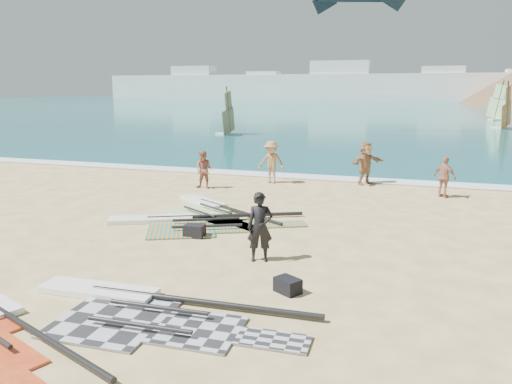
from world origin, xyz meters
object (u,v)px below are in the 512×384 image
(rig_grey, at_px, (138,308))
(gear_bag_far, at_px, (288,285))
(gear_bag_near, at_px, (194,231))
(beachgoer_mid, at_px, (271,162))
(rig_green, at_px, (210,209))
(beachgoer_right, at_px, (366,163))
(rig_orange, at_px, (190,223))
(person_wetsuit, at_px, (260,227))
(beachgoer_left, at_px, (204,170))
(beachgoer_back, at_px, (445,177))

(rig_grey, xyz_separation_m, gear_bag_far, (2.43, 1.68, 0.10))
(gear_bag_near, xyz_separation_m, beachgoer_mid, (-0.23, 8.24, 0.74))
(rig_green, relative_size, beachgoer_mid, 2.52)
(rig_grey, distance_m, rig_green, 7.68)
(beachgoer_mid, bearing_deg, beachgoer_right, 15.80)
(rig_orange, distance_m, person_wetsuit, 3.91)
(rig_green, relative_size, beachgoer_left, 2.98)
(gear_bag_near, relative_size, gear_bag_far, 1.08)
(rig_orange, distance_m, beachgoer_mid, 7.16)
(rig_green, xyz_separation_m, person_wetsuit, (3.12, -4.17, 0.78))
(rig_orange, relative_size, gear_bag_near, 11.02)
(rig_green, bearing_deg, gear_bag_near, -42.75)
(person_wetsuit, bearing_deg, beachgoer_back, 45.25)
(rig_grey, bearing_deg, beachgoer_left, 105.69)
(rig_green, relative_size, rig_orange, 0.76)
(beachgoer_mid, bearing_deg, gear_bag_far, -70.78)
(gear_bag_far, distance_m, beachgoer_left, 10.92)
(gear_bag_near, bearing_deg, person_wetsuit, -28.67)
(beachgoer_back, bearing_deg, beachgoer_mid, 29.00)
(rig_grey, relative_size, gear_bag_far, 11.41)
(gear_bag_near, bearing_deg, rig_green, 105.62)
(gear_bag_far, bearing_deg, beachgoer_back, 72.40)
(rig_grey, relative_size, beachgoer_left, 3.73)
(gear_bag_far, distance_m, beachgoer_back, 10.95)
(beachgoer_back, bearing_deg, rig_green, 66.34)
(beachgoer_left, height_order, beachgoer_mid, beachgoer_mid)
(beachgoer_right, bearing_deg, beachgoer_back, -78.97)
(gear_bag_far, relative_size, beachgoer_right, 0.28)
(person_wetsuit, xyz_separation_m, beachgoer_mid, (-2.53, 9.50, 0.08))
(rig_green, xyz_separation_m, gear_bag_near, (0.81, -2.91, 0.13))
(gear_bag_far, relative_size, beachgoer_left, 0.33)
(person_wetsuit, bearing_deg, beachgoer_right, 64.65)
(gear_bag_near, bearing_deg, rig_grey, -77.89)
(person_wetsuit, relative_size, beachgoer_back, 1.07)
(rig_orange, xyz_separation_m, gear_bag_far, (4.08, -4.03, 0.10))
(gear_bag_near, height_order, beachgoer_back, beachgoer_back)
(rig_green, distance_m, beachgoer_back, 8.86)
(gear_bag_near, xyz_separation_m, beachgoer_left, (-2.50, 6.28, 0.60))
(gear_bag_near, height_order, beachgoer_mid, beachgoer_mid)
(beachgoer_left, bearing_deg, rig_orange, -71.58)
(gear_bag_near, relative_size, beachgoer_left, 0.35)
(rig_orange, relative_size, gear_bag_far, 11.95)
(rig_green, relative_size, gear_bag_far, 9.11)
(rig_green, distance_m, gear_bag_far, 7.17)
(beachgoer_right, bearing_deg, gear_bag_far, -140.90)
(person_wetsuit, xyz_separation_m, beachgoer_left, (-4.80, 7.54, -0.06))
(gear_bag_far, xyz_separation_m, beachgoer_left, (-5.91, 9.16, 0.62))
(beachgoer_right, bearing_deg, beachgoer_left, 156.02)
(rig_green, bearing_deg, rig_grey, -44.88)
(beachgoer_mid, height_order, beachgoer_right, beachgoer_right)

